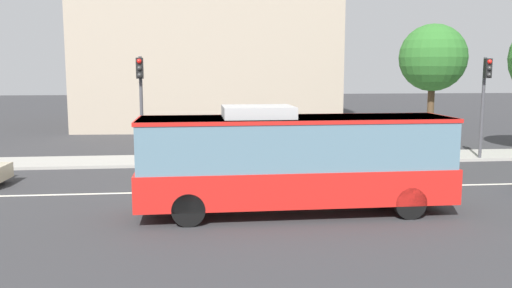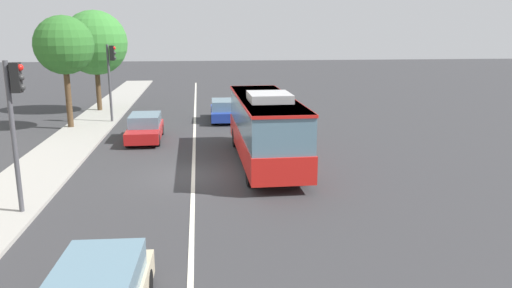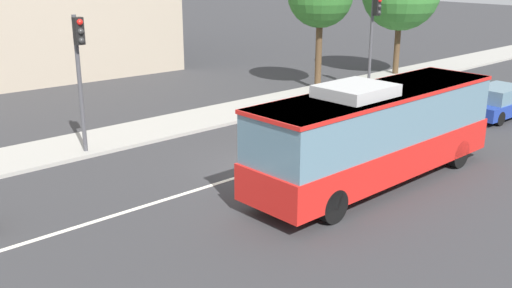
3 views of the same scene
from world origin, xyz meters
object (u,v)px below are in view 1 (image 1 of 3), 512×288
object	(u,v)px
transit_bus	(295,158)
street_tree_kerbside_left	(433,58)
traffic_light_near_corner	(141,92)
traffic_light_mid_block	(485,90)
sedan_red	(394,157)

from	to	relation	value
transit_bus	street_tree_kerbside_left	bearing A→B (deg)	49.00
transit_bus	street_tree_kerbside_left	size ratio (longest dim) A/B	1.43
traffic_light_near_corner	street_tree_kerbside_left	size ratio (longest dim) A/B	0.74
traffic_light_near_corner	traffic_light_mid_block	world-z (taller)	same
traffic_light_mid_block	transit_bus	bearing A→B (deg)	-50.53
traffic_light_near_corner	traffic_light_mid_block	distance (m)	16.89
sedan_red	street_tree_kerbside_left	xyz separation A→B (m)	(3.87, 5.04, 4.46)
sedan_red	street_tree_kerbside_left	distance (m)	7.76
traffic_light_near_corner	sedan_red	bearing A→B (deg)	75.47
traffic_light_near_corner	transit_bus	bearing A→B (deg)	32.13
transit_bus	street_tree_kerbside_left	world-z (taller)	street_tree_kerbside_left
sedan_red	street_tree_kerbside_left	world-z (taller)	street_tree_kerbside_left
traffic_light_near_corner	street_tree_kerbside_left	xyz separation A→B (m)	(15.19, 2.20, 1.63)
traffic_light_mid_block	street_tree_kerbside_left	bearing A→B (deg)	-143.44
transit_bus	traffic_light_mid_block	size ratio (longest dim) A/B	1.93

